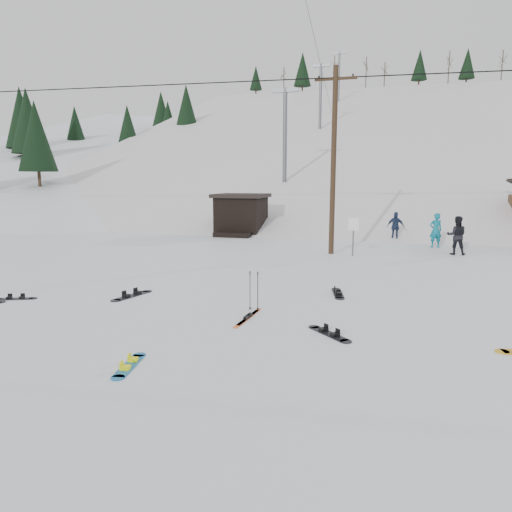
# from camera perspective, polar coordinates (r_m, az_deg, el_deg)

# --- Properties ---
(ground) EXTENTS (200.00, 200.00, 0.00)m
(ground) POSITION_cam_1_polar(r_m,az_deg,el_deg) (10.63, -11.18, -10.78)
(ground) COLOR white
(ground) RESTS_ON ground
(ski_slope) EXTENTS (60.00, 85.24, 65.97)m
(ski_slope) POSITION_cam_1_polar(r_m,az_deg,el_deg) (65.89, 11.62, -4.51)
(ski_slope) COLOR silver
(ski_slope) RESTS_ON ground
(ridge_left) EXTENTS (47.54, 95.03, 58.38)m
(ridge_left) POSITION_cam_1_polar(r_m,az_deg,el_deg) (71.40, -19.07, -2.94)
(ridge_left) COLOR white
(ridge_left) RESTS_ON ground
(treeline_left) EXTENTS (20.00, 64.00, 10.00)m
(treeline_left) POSITION_cam_1_polar(r_m,az_deg,el_deg) (62.39, -22.33, 5.38)
(treeline_left) COLOR black
(treeline_left) RESTS_ON ground
(treeline_crest) EXTENTS (50.00, 6.00, 10.00)m
(treeline_crest) POSITION_cam_1_polar(r_m,az_deg,el_deg) (95.02, 13.38, 6.97)
(treeline_crest) COLOR black
(treeline_crest) RESTS_ON ski_slope
(utility_pole) EXTENTS (2.00, 0.26, 9.00)m
(utility_pole) POSITION_cam_1_polar(r_m,az_deg,el_deg) (23.01, 9.67, 11.89)
(utility_pole) COLOR #3A2819
(utility_pole) RESTS_ON ground
(trail_sign) EXTENTS (0.50, 0.09, 1.85)m
(trail_sign) POSITION_cam_1_polar(r_m,az_deg,el_deg) (22.59, 12.08, 3.21)
(trail_sign) COLOR #595B60
(trail_sign) RESTS_ON ground
(lift_hut) EXTENTS (3.40, 4.10, 2.75)m
(lift_hut) POSITION_cam_1_polar(r_m,az_deg,el_deg) (31.38, -1.87, 5.26)
(lift_hut) COLOR black
(lift_hut) RESTS_ON ground
(lift_tower_near) EXTENTS (2.20, 0.36, 8.00)m
(lift_tower_near) POSITION_cam_1_polar(r_m,az_deg,el_deg) (40.01, 3.65, 15.46)
(lift_tower_near) COLOR #595B60
(lift_tower_near) RESTS_ON ski_slope
(lift_tower_mid) EXTENTS (2.20, 0.36, 8.00)m
(lift_tower_mid) POSITION_cam_1_polar(r_m,az_deg,el_deg) (60.43, 8.08, 19.55)
(lift_tower_mid) COLOR #595B60
(lift_tower_mid) RESTS_ON ski_slope
(lift_tower_far) EXTENTS (2.20, 0.36, 8.00)m
(lift_tower_far) POSITION_cam_1_polar(r_m,az_deg,el_deg) (81.16, 10.34, 21.53)
(lift_tower_far) COLOR #595B60
(lift_tower_far) RESTS_ON ski_slope
(hero_snowboard) EXTENTS (0.45, 1.37, 0.10)m
(hero_snowboard) POSITION_cam_1_polar(r_m,az_deg,el_deg) (9.62, -15.57, -13.00)
(hero_snowboard) COLOR #1B71AF
(hero_snowboard) RESTS_ON ground
(hero_skis) EXTENTS (0.23, 1.83, 0.09)m
(hero_skis) POSITION_cam_1_polar(r_m,az_deg,el_deg) (12.30, -1.02, -7.65)
(hero_skis) COLOR #DD4F16
(hero_skis) RESTS_ON ground
(ski_poles) EXTENTS (0.31, 0.08, 1.12)m
(ski_poles) POSITION_cam_1_polar(r_m,az_deg,el_deg) (12.88, -0.27, -4.34)
(ski_poles) COLOR black
(ski_poles) RESTS_ON ground
(board_scatter_a) EXTENTS (1.22, 0.63, 0.09)m
(board_scatter_a) POSITION_cam_1_polar(r_m,az_deg,el_deg) (16.04, -27.83, -4.71)
(board_scatter_a) COLOR black
(board_scatter_a) RESTS_ON ground
(board_scatter_b) EXTENTS (0.65, 1.61, 0.12)m
(board_scatter_b) POSITION_cam_1_polar(r_m,az_deg,el_deg) (15.08, -15.24, -4.76)
(board_scatter_b) COLOR black
(board_scatter_b) RESTS_ON ground
(board_scatter_d) EXTENTS (1.13, 1.10, 0.10)m
(board_scatter_d) POSITION_cam_1_polar(r_m,az_deg,el_deg) (11.19, 9.14, -9.53)
(board_scatter_d) COLOR black
(board_scatter_d) RESTS_ON ground
(board_scatter_f) EXTENTS (0.55, 1.53, 0.11)m
(board_scatter_f) POSITION_cam_1_polar(r_m,az_deg,el_deg) (15.07, 10.20, -4.59)
(board_scatter_f) COLOR black
(board_scatter_f) RESTS_ON ground
(skier_teal) EXTENTS (0.80, 0.65, 1.89)m
(skier_teal) POSITION_cam_1_polar(r_m,az_deg,el_deg) (26.84, 21.54, 3.00)
(skier_teal) COLOR #0C6B7F
(skier_teal) RESTS_ON ground
(skier_dark) EXTENTS (0.96, 0.76, 1.91)m
(skier_dark) POSITION_cam_1_polar(r_m,az_deg,el_deg) (24.62, 23.78, 2.37)
(skier_dark) COLOR black
(skier_dark) RESTS_ON ground
(skier_navy) EXTENTS (1.12, 0.68, 1.78)m
(skier_navy) POSITION_cam_1_polar(r_m,az_deg,el_deg) (28.75, 17.06, 3.52)
(skier_navy) COLOR #1C2847
(skier_navy) RESTS_ON ground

